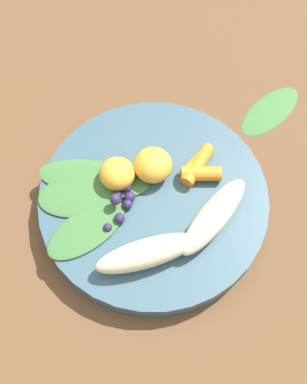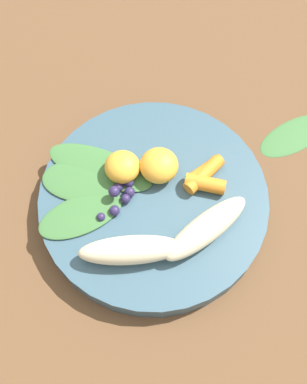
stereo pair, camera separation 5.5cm
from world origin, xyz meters
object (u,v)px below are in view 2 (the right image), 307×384
object	(u,v)px
orange_segment_near	(122,167)
banana_peeled_left	(206,228)
banana_peeled_right	(131,250)
bowl	(154,201)
kale_leaf_stray	(295,135)

from	to	relation	value
orange_segment_near	banana_peeled_left	bearing A→B (deg)	-155.51
banana_peeled_right	bowl	bearing A→B (deg)	67.58
orange_segment_near	kale_leaf_stray	xyz separation A→B (m)	(-0.03, -0.24, -0.04)
kale_leaf_stray	banana_peeled_right	bearing A→B (deg)	-171.19
bowl	banana_peeled_right	bearing A→B (deg)	135.48
banana_peeled_left	orange_segment_near	world-z (taller)	same
banana_peeled_left	kale_leaf_stray	size ratio (longest dim) A/B	1.06
banana_peeled_left	banana_peeled_right	xyz separation A→B (m)	(0.01, 0.09, 0.00)
bowl	banana_peeled_right	world-z (taller)	banana_peeled_right
banana_peeled_right	orange_segment_near	distance (m)	0.11
bowl	orange_segment_near	xyz separation A→B (m)	(0.04, 0.02, 0.03)
banana_peeled_left	banana_peeled_right	distance (m)	0.09
bowl	banana_peeled_right	distance (m)	0.09
banana_peeled_right	banana_peeled_left	bearing A→B (deg)	13.05
orange_segment_near	kale_leaf_stray	size ratio (longest dim) A/B	0.39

